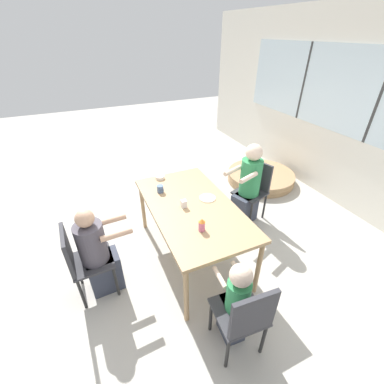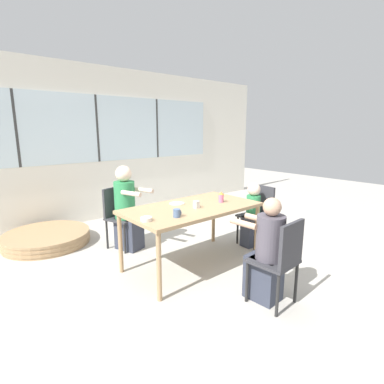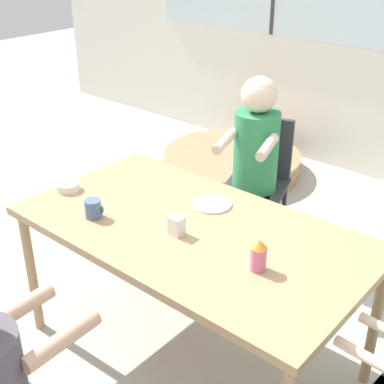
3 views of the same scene
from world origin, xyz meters
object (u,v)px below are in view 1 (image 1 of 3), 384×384
at_px(sippy_cup, 202,225).
at_px(chair_for_toddler, 245,316).
at_px(person_toddler, 235,304).
at_px(bowl_white_shallow, 160,177).
at_px(chair_for_woman_green_shirt, 81,258).
at_px(folded_table_stack, 260,177).
at_px(coffee_mug, 160,189).
at_px(person_man_blue_shirt, 248,188).
at_px(chair_for_man_blue_shirt, 254,186).
at_px(person_woman_green_shirt, 99,255).
at_px(milk_carton_small, 184,204).

bearing_deg(sippy_cup, chair_for_toddler, -0.30).
bearing_deg(person_toddler, bowl_white_shallow, 95.96).
bearing_deg(chair_for_woman_green_shirt, person_toddler, 45.92).
relative_size(bowl_white_shallow, folded_table_stack, 0.10).
height_order(chair_for_toddler, coffee_mug, chair_for_toddler).
relative_size(coffee_mug, sippy_cup, 0.64).
bearing_deg(person_toddler, folded_table_stack, 52.39).
bearing_deg(sippy_cup, person_man_blue_shirt, 124.87).
bearing_deg(chair_for_man_blue_shirt, person_woman_green_shirt, 82.57).
bearing_deg(person_man_blue_shirt, chair_for_man_blue_shirt, -90.00).
bearing_deg(chair_for_toddler, coffee_mug, 99.17).
bearing_deg(milk_carton_small, coffee_mug, -160.80).
distance_m(chair_for_man_blue_shirt, sippy_cup, 1.53).
bearing_deg(milk_carton_small, bowl_white_shallow, -176.67).
bearing_deg(person_woman_green_shirt, sippy_cup, 66.65).
distance_m(coffee_mug, folded_table_stack, 2.43).
bearing_deg(bowl_white_shallow, folded_table_stack, 102.39).
distance_m(chair_for_toddler, sippy_cup, 0.87).
bearing_deg(chair_for_toddler, person_toddler, 90.00).
distance_m(coffee_mug, sippy_cup, 0.85).
distance_m(person_toddler, coffee_mug, 1.54).
relative_size(coffee_mug, folded_table_stack, 0.07).
distance_m(chair_for_toddler, milk_carton_small, 1.27).
relative_size(coffee_mug, milk_carton_small, 1.02).
bearing_deg(milk_carton_small, person_toddler, 0.92).
bearing_deg(milk_carton_small, person_man_blue_shirt, 106.75).
height_order(chair_for_man_blue_shirt, milk_carton_small, chair_for_man_blue_shirt).
bearing_deg(coffee_mug, bowl_white_shallow, 163.11).
xyz_separation_m(chair_for_toddler, bowl_white_shallow, (-1.97, -0.05, 0.27)).
xyz_separation_m(sippy_cup, folded_table_stack, (-1.62, 2.03, -0.75)).
height_order(chair_for_man_blue_shirt, person_man_blue_shirt, person_man_blue_shirt).
height_order(milk_carton_small, bowl_white_shallow, milk_carton_small).
bearing_deg(coffee_mug, folded_table_stack, 109.70).
relative_size(person_man_blue_shirt, sippy_cup, 8.63).
bearing_deg(person_toddler, chair_for_toddler, -90.00).
xyz_separation_m(chair_for_woman_green_shirt, sippy_cup, (0.36, 1.15, 0.32)).
bearing_deg(coffee_mug, sippy_cup, 10.26).
height_order(chair_for_woman_green_shirt, person_toddler, person_toddler).
distance_m(chair_for_woman_green_shirt, coffee_mug, 1.14).
distance_m(person_woman_green_shirt, person_toddler, 1.43).
bearing_deg(folded_table_stack, person_man_blue_shirt, -47.57).
distance_m(sippy_cup, bowl_white_shallow, 1.16).
distance_m(person_man_blue_shirt, sippy_cup, 1.37).
bearing_deg(sippy_cup, coffee_mug, -169.74).
relative_size(chair_for_woman_green_shirt, sippy_cup, 6.27).
xyz_separation_m(chair_for_toddler, person_woman_green_shirt, (-1.18, -0.98, -0.04)).
relative_size(chair_for_man_blue_shirt, coffee_mug, 9.73).
height_order(person_man_blue_shirt, folded_table_stack, person_man_blue_shirt).
bearing_deg(coffee_mug, chair_for_woman_green_shirt, -64.70).
height_order(person_toddler, sippy_cup, person_toddler).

